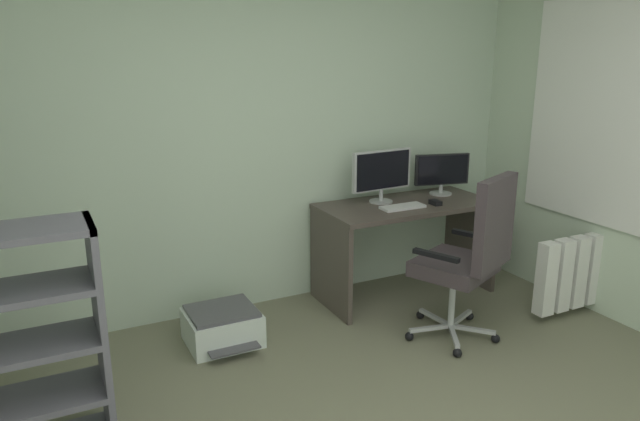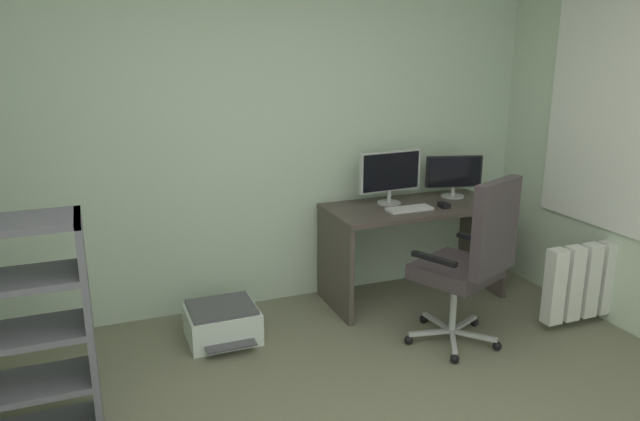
# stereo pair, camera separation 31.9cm
# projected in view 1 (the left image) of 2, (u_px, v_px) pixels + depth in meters

# --- Properties ---
(wall_back) EXTENTS (4.49, 0.10, 2.58)m
(wall_back) POSITION_uv_depth(u_px,v_px,m) (244.00, 135.00, 4.24)
(wall_back) COLOR beige
(wall_back) RESTS_ON ground
(window_pane) EXTENTS (0.01, 1.33, 1.49)m
(window_pane) POSITION_uv_depth(u_px,v_px,m) (613.00, 115.00, 4.07)
(window_pane) COLOR white
(window_frame) EXTENTS (0.02, 1.41, 1.57)m
(window_frame) POSITION_uv_depth(u_px,v_px,m) (613.00, 115.00, 4.06)
(window_frame) COLOR white
(desk) EXTENTS (1.35, 0.64, 0.75)m
(desk) POSITION_uv_depth(u_px,v_px,m) (405.00, 229.00, 4.59)
(desk) COLOR #4B413B
(desk) RESTS_ON ground
(monitor_main) EXTENTS (0.52, 0.18, 0.41)m
(monitor_main) POSITION_uv_depth(u_px,v_px,m) (382.00, 172.00, 4.50)
(monitor_main) COLOR #B2B5B7
(monitor_main) RESTS_ON desk
(monitor_secondary) EXTENTS (0.45, 0.18, 0.33)m
(monitor_secondary) POSITION_uv_depth(u_px,v_px,m) (442.00, 171.00, 4.76)
(monitor_secondary) COLOR #B2B5B7
(monitor_secondary) RESTS_ON desk
(keyboard) EXTENTS (0.34, 0.13, 0.02)m
(keyboard) POSITION_uv_depth(u_px,v_px,m) (403.00, 207.00, 4.39)
(keyboard) COLOR silver
(keyboard) RESTS_ON desk
(computer_mouse) EXTENTS (0.06, 0.10, 0.03)m
(computer_mouse) POSITION_uv_depth(u_px,v_px,m) (435.00, 203.00, 4.49)
(computer_mouse) COLOR black
(computer_mouse) RESTS_ON desk
(office_chair) EXTENTS (0.65, 0.68, 1.14)m
(office_chair) POSITION_uv_depth(u_px,v_px,m) (470.00, 253.00, 3.82)
(office_chair) COLOR #B7BABC
(office_chair) RESTS_ON ground
(printer) EXTENTS (0.46, 0.49, 0.24)m
(printer) POSITION_uv_depth(u_px,v_px,m) (222.00, 326.00, 3.91)
(printer) COLOR silver
(printer) RESTS_ON ground
(radiator) EXTENTS (0.88, 0.10, 0.53)m
(radiator) POSITION_uv_depth(u_px,v_px,m) (584.00, 270.00, 4.33)
(radiator) COLOR white
(radiator) RESTS_ON ground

